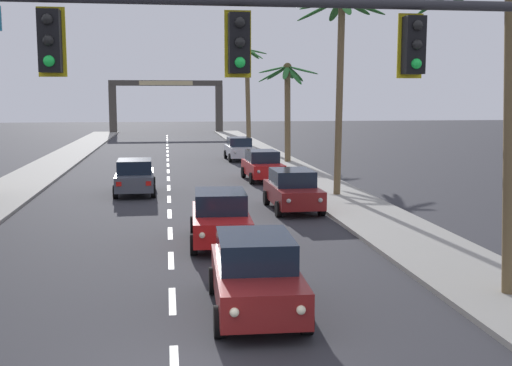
{
  "coord_description": "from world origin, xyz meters",
  "views": [
    {
      "loc": [
        -0.06,
        -10.11,
        4.69
      ],
      "look_at": [
        2.48,
        8.0,
        2.2
      ],
      "focal_mm": 44.81,
      "sensor_mm": 36.0,
      "label": 1
    }
  ],
  "objects_px": {
    "sedan_third_in_queue": "(220,217)",
    "sedan_parked_mid_kerb": "(239,149)",
    "traffic_signal_mast": "(349,77)",
    "palm_right_third": "(288,92)",
    "sedan_oncoming_far": "(135,176)",
    "sedan_parked_nearest_kerb": "(293,190)",
    "palm_right_farthest": "(247,79)",
    "sedan_parked_far_kerb": "(262,165)",
    "palm_right_nearest": "(512,33)",
    "town_gateway_arch": "(166,99)",
    "sedan_lead_at_stop_bar": "(255,273)"
  },
  "relations": [
    {
      "from": "sedan_parked_mid_kerb",
      "to": "palm_right_third",
      "type": "bearing_deg",
      "value": -42.31
    },
    {
      "from": "traffic_signal_mast",
      "to": "palm_right_nearest",
      "type": "height_order",
      "value": "palm_right_nearest"
    },
    {
      "from": "sedan_third_in_queue",
      "to": "sedan_parked_far_kerb",
      "type": "height_order",
      "value": "same"
    },
    {
      "from": "traffic_signal_mast",
      "to": "sedan_oncoming_far",
      "type": "xyz_separation_m",
      "value": [
        -4.47,
        21.06,
        -4.15
      ]
    },
    {
      "from": "sedan_oncoming_far",
      "to": "palm_right_nearest",
      "type": "distance_m",
      "value": 20.53
    },
    {
      "from": "traffic_signal_mast",
      "to": "sedan_parked_nearest_kerb",
      "type": "xyz_separation_m",
      "value": [
        2.21,
        15.63,
        -4.15
      ]
    },
    {
      "from": "traffic_signal_mast",
      "to": "sedan_parked_mid_kerb",
      "type": "relative_size",
      "value": 2.55
    },
    {
      "from": "sedan_parked_mid_kerb",
      "to": "palm_right_farthest",
      "type": "distance_m",
      "value": 13.82
    },
    {
      "from": "traffic_signal_mast",
      "to": "palm_right_nearest",
      "type": "xyz_separation_m",
      "value": [
        4.69,
        3.44,
        1.06
      ]
    },
    {
      "from": "traffic_signal_mast",
      "to": "sedan_third_in_queue",
      "type": "relative_size",
      "value": 2.54
    },
    {
      "from": "sedan_oncoming_far",
      "to": "sedan_parked_mid_kerb",
      "type": "height_order",
      "value": "same"
    },
    {
      "from": "palm_right_nearest",
      "to": "town_gateway_arch",
      "type": "height_order",
      "value": "palm_right_nearest"
    },
    {
      "from": "traffic_signal_mast",
      "to": "town_gateway_arch",
      "type": "distance_m",
      "value": 73.9
    },
    {
      "from": "sedan_third_in_queue",
      "to": "sedan_oncoming_far",
      "type": "xyz_separation_m",
      "value": [
        -3.21,
        11.06,
        0.0
      ]
    },
    {
      "from": "traffic_signal_mast",
      "to": "palm_right_farthest",
      "type": "bearing_deg",
      "value": 84.67
    },
    {
      "from": "sedan_parked_mid_kerb",
      "to": "palm_right_nearest",
      "type": "xyz_separation_m",
      "value": [
        2.29,
        -33.35,
        5.21
      ]
    },
    {
      "from": "traffic_signal_mast",
      "to": "palm_right_third",
      "type": "height_order",
      "value": "palm_right_third"
    },
    {
      "from": "sedan_third_in_queue",
      "to": "sedan_parked_mid_kerb",
      "type": "relative_size",
      "value": 1.0
    },
    {
      "from": "sedan_parked_nearest_kerb",
      "to": "traffic_signal_mast",
      "type": "bearing_deg",
      "value": -98.05
    },
    {
      "from": "sedan_parked_far_kerb",
      "to": "palm_right_nearest",
      "type": "bearing_deg",
      "value": -83.93
    },
    {
      "from": "sedan_lead_at_stop_bar",
      "to": "sedan_parked_mid_kerb",
      "type": "height_order",
      "value": "same"
    },
    {
      "from": "traffic_signal_mast",
      "to": "sedan_parked_far_kerb",
      "type": "bearing_deg",
      "value": 84.59
    },
    {
      "from": "sedan_parked_nearest_kerb",
      "to": "palm_right_farthest",
      "type": "xyz_separation_m",
      "value": [
        2.39,
        33.68,
        5.43
      ]
    },
    {
      "from": "palm_right_third",
      "to": "sedan_third_in_queue",
      "type": "bearing_deg",
      "value": -105.69
    },
    {
      "from": "sedan_parked_nearest_kerb",
      "to": "palm_right_farthest",
      "type": "bearing_deg",
      "value": 85.94
    },
    {
      "from": "town_gateway_arch",
      "to": "sedan_lead_at_stop_bar",
      "type": "bearing_deg",
      "value": -88.53
    },
    {
      "from": "sedan_parked_nearest_kerb",
      "to": "palm_right_nearest",
      "type": "height_order",
      "value": "palm_right_nearest"
    },
    {
      "from": "sedan_parked_far_kerb",
      "to": "palm_right_farthest",
      "type": "bearing_deg",
      "value": 84.75
    },
    {
      "from": "sedan_parked_far_kerb",
      "to": "palm_right_farthest",
      "type": "relative_size",
      "value": 0.49
    },
    {
      "from": "sedan_third_in_queue",
      "to": "sedan_parked_mid_kerb",
      "type": "xyz_separation_m",
      "value": [
        3.66,
        26.79,
        0.0
      ]
    },
    {
      "from": "sedan_oncoming_far",
      "to": "sedan_parked_nearest_kerb",
      "type": "bearing_deg",
      "value": -39.11
    },
    {
      "from": "sedan_lead_at_stop_bar",
      "to": "sedan_parked_nearest_kerb",
      "type": "height_order",
      "value": "same"
    },
    {
      "from": "sedan_parked_mid_kerb",
      "to": "palm_right_nearest",
      "type": "distance_m",
      "value": 33.83
    },
    {
      "from": "sedan_third_in_queue",
      "to": "palm_right_third",
      "type": "relative_size",
      "value": 0.64
    },
    {
      "from": "sedan_lead_at_stop_bar",
      "to": "sedan_parked_mid_kerb",
      "type": "relative_size",
      "value": 1.0
    },
    {
      "from": "sedan_oncoming_far",
      "to": "palm_right_farthest",
      "type": "relative_size",
      "value": 0.48
    },
    {
      "from": "sedan_parked_nearest_kerb",
      "to": "town_gateway_arch",
      "type": "relative_size",
      "value": 0.31
    },
    {
      "from": "traffic_signal_mast",
      "to": "palm_right_farthest",
      "type": "distance_m",
      "value": 49.54
    },
    {
      "from": "palm_right_nearest",
      "to": "sedan_parked_nearest_kerb",
      "type": "bearing_deg",
      "value": 101.49
    },
    {
      "from": "sedan_parked_nearest_kerb",
      "to": "palm_right_nearest",
      "type": "xyz_separation_m",
      "value": [
        2.48,
        -12.19,
        5.21
      ]
    },
    {
      "from": "sedan_parked_mid_kerb",
      "to": "palm_right_nearest",
      "type": "relative_size",
      "value": 0.55
    },
    {
      "from": "palm_right_third",
      "to": "sedan_oncoming_far",
      "type": "bearing_deg",
      "value": -127.58
    },
    {
      "from": "sedan_oncoming_far",
      "to": "sedan_parked_far_kerb",
      "type": "xyz_separation_m",
      "value": [
        6.85,
        4.09,
        0.0
      ]
    },
    {
      "from": "sedan_oncoming_far",
      "to": "palm_right_third",
      "type": "distance_m",
      "value": 16.84
    },
    {
      "from": "sedan_third_in_queue",
      "to": "palm_right_farthest",
      "type": "height_order",
      "value": "palm_right_farthest"
    },
    {
      "from": "sedan_third_in_queue",
      "to": "sedan_parked_far_kerb",
      "type": "bearing_deg",
      "value": 76.48
    },
    {
      "from": "sedan_parked_nearest_kerb",
      "to": "palm_right_nearest",
      "type": "distance_m",
      "value": 13.49
    },
    {
      "from": "traffic_signal_mast",
      "to": "sedan_parked_nearest_kerb",
      "type": "bearing_deg",
      "value": 81.95
    },
    {
      "from": "traffic_signal_mast",
      "to": "sedan_third_in_queue",
      "type": "distance_m",
      "value": 10.9
    },
    {
      "from": "traffic_signal_mast",
      "to": "sedan_parked_far_kerb",
      "type": "relative_size",
      "value": 2.54
    }
  ]
}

